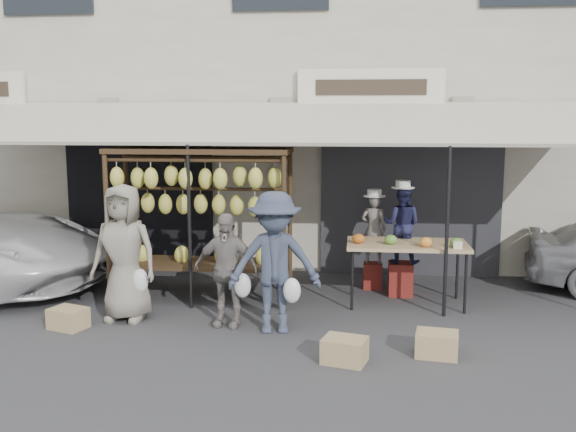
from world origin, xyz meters
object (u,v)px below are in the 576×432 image
(produce_table, at_px, (407,246))
(customer_right, at_px, (275,263))
(vendor_right, at_px, (402,224))
(crate_far, at_px, (68,318))
(vendor_left, at_px, (374,229))
(crate_near_b, at_px, (437,344))
(crate_near_a, at_px, (345,350))
(customer_left, at_px, (124,253))
(customer_mid, at_px, (226,270))
(banana_rack, at_px, (200,194))

(produce_table, bearing_deg, customer_right, -141.91)
(vendor_right, xyz_separation_m, crate_far, (-4.31, -2.03, -0.95))
(vendor_left, relative_size, crate_far, 2.47)
(vendor_left, height_order, crate_near_b, vendor_left)
(crate_far, bearing_deg, crate_near_b, -5.92)
(crate_near_a, distance_m, crate_near_b, 1.07)
(customer_left, bearing_deg, customer_mid, 0.76)
(banana_rack, height_order, vendor_left, banana_rack)
(vendor_right, height_order, customer_right, customer_right)
(vendor_right, bearing_deg, produce_table, 108.64)
(crate_near_b, bearing_deg, crate_near_a, -163.67)
(customer_right, bearing_deg, vendor_right, 40.03)
(crate_near_a, bearing_deg, banana_rack, 134.66)
(customer_mid, bearing_deg, customer_left, -177.07)
(customer_left, xyz_separation_m, crate_near_a, (2.92, -1.21, -0.77))
(vendor_right, xyz_separation_m, customer_left, (-3.70, -1.59, -0.18))
(customer_left, distance_m, crate_near_b, 4.12)
(vendor_left, xyz_separation_m, crate_far, (-3.91, -2.37, -0.82))
(banana_rack, height_order, vendor_right, banana_rack)
(produce_table, relative_size, vendor_left, 1.56)
(customer_mid, height_order, customer_right, customer_right)
(produce_table, relative_size, crate_near_b, 3.66)
(customer_right, bearing_deg, banana_rack, 127.61)
(produce_table, relative_size, customer_left, 0.94)
(banana_rack, relative_size, produce_table, 1.53)
(produce_table, xyz_separation_m, customer_left, (-3.75, -1.08, 0.04))
(banana_rack, height_order, crate_near_a, banana_rack)
(vendor_right, bearing_deg, crate_near_a, 87.84)
(vendor_left, bearing_deg, banana_rack, 29.09)
(customer_left, relative_size, crate_far, 4.11)
(vendor_left, xyz_separation_m, customer_mid, (-1.92, -2.03, -0.21))
(customer_mid, relative_size, crate_near_a, 3.17)
(customer_mid, distance_m, customer_right, 0.69)
(produce_table, bearing_deg, customer_left, -163.86)
(crate_near_a, bearing_deg, vendor_right, 74.39)
(banana_rack, relative_size, customer_mid, 1.77)
(vendor_left, bearing_deg, crate_near_b, 110.37)
(vendor_left, xyz_separation_m, customer_right, (-1.27, -2.21, -0.06))
(crate_near_a, bearing_deg, customer_mid, 144.06)
(banana_rack, relative_size, customer_left, 1.43)
(vendor_right, height_order, crate_far, vendor_right)
(vendor_right, height_order, customer_mid, vendor_right)
(vendor_right, xyz_separation_m, customer_right, (-1.68, -1.86, -0.20))
(customer_mid, xyz_separation_m, crate_far, (-1.99, -0.35, -0.60))
(produce_table, height_order, crate_far, produce_table)
(vendor_right, bearing_deg, customer_left, 36.75)
(customer_mid, xyz_separation_m, crate_near_a, (1.54, -1.12, -0.60))
(crate_near_a, bearing_deg, crate_near_b, 16.33)
(banana_rack, xyz_separation_m, customer_right, (1.24, -1.21, -0.69))
(customer_left, bearing_deg, banana_rack, 54.56)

